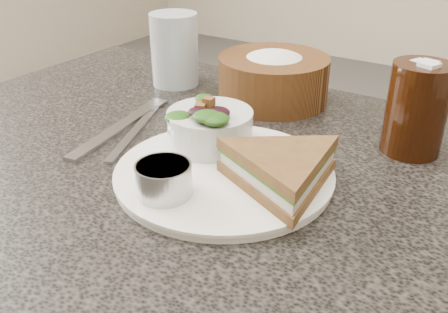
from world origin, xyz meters
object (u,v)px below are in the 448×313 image
sandwich (282,170)px  bread_basket (274,71)px  salad_bowl (210,122)px  dinner_plate (224,174)px  cola_glass (417,105)px  dressing_ramekin (164,180)px  water_glass (175,50)px

sandwich → bread_basket: size_ratio=0.93×
salad_bowl → dinner_plate: bearing=-42.2°
sandwich → cola_glass: bearing=89.6°
bread_basket → cola_glass: bearing=-14.6°
dinner_plate → salad_bowl: (-0.05, 0.05, 0.04)m
sandwich → dinner_plate: bearing=-154.1°
dinner_plate → cola_glass: size_ratio=1.97×
dinner_plate → sandwich: size_ratio=1.57×
sandwich → dressing_ramekin: 0.13m
dinner_plate → dressing_ramekin: dressing_ramekin is taller
bread_basket → sandwich: bearing=-60.1°
dressing_ramekin → bread_basket: (-0.05, 0.35, 0.02)m
bread_basket → cola_glass: 0.25m
sandwich → salad_bowl: bearing=-175.0°
cola_glass → sandwich: bearing=-115.4°
dinner_plate → bread_basket: (-0.07, 0.26, 0.05)m
dinner_plate → bread_basket: bread_basket is taller
water_glass → salad_bowl: bearing=-42.8°
salad_bowl → water_glass: 0.29m
sandwich → water_glass: size_ratio=1.32×
sandwich → water_glass: bearing=169.6°
dressing_ramekin → sandwich: bearing=39.6°
salad_bowl → bread_basket: 0.22m
dinner_plate → salad_bowl: bearing=137.8°
dinner_plate → cola_glass: (0.17, 0.20, 0.06)m
sandwich → dressing_ramekin: size_ratio=2.68×
dinner_plate → dressing_ramekin: size_ratio=4.20×
dinner_plate → water_glass: water_glass is taller
salad_bowl → dressing_ramekin: 0.14m
bread_basket → water_glass: size_ratio=1.43×
dinner_plate → sandwich: (0.08, 0.00, 0.03)m
dinner_plate → salad_bowl: size_ratio=2.33×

